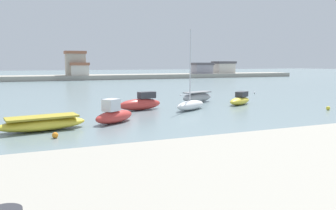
{
  "coord_description": "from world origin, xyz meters",
  "views": [
    {
      "loc": [
        -11.09,
        -12.86,
        4.27
      ],
      "look_at": [
        0.16,
        14.55,
        0.46
      ],
      "focal_mm": 34.77,
      "sensor_mm": 36.0,
      "label": 1
    }
  ],
  "objects": [
    {
      "name": "moored_boat_1",
      "position": [
        -5.92,
        9.99,
        0.6
      ],
      "size": [
        3.69,
        3.15,
        1.76
      ],
      "rotation": [
        0.0,
        0.0,
        0.62
      ],
      "color": "#C63833",
      "rests_on": "ground"
    },
    {
      "name": "moored_boat_4",
      "position": [
        5.45,
        18.95,
        0.56
      ],
      "size": [
        4.41,
        2.65,
        1.15
      ],
      "rotation": [
        0.0,
        0.0,
        0.33
      ],
      "color": "#9E9EA3",
      "rests_on": "ground"
    },
    {
      "name": "mooring_buoy_2",
      "position": [
        17.52,
        24.7,
        0.12
      ],
      "size": [
        0.25,
        0.25,
        0.25
      ],
      "primitive_type": "sphere",
      "color": "white",
      "rests_on": "ground"
    },
    {
      "name": "moored_boat_5",
      "position": [
        8.6,
        15.35,
        0.5
      ],
      "size": [
        3.9,
        3.07,
        1.34
      ],
      "rotation": [
        0.0,
        0.0,
        0.55
      ],
      "color": "yellow",
      "rests_on": "ground"
    },
    {
      "name": "moored_boat_2",
      "position": [
        -2.15,
        15.54,
        0.61
      ],
      "size": [
        4.44,
        2.15,
        1.64
      ],
      "rotation": [
        0.0,
        0.0,
        0.2
      ],
      "color": "#C63833",
      "rests_on": "ground"
    },
    {
      "name": "moored_boat_0",
      "position": [
        -10.74,
        9.12,
        0.44
      ],
      "size": [
        5.65,
        2.74,
        0.92
      ],
      "rotation": [
        0.0,
        0.0,
        0.16
      ],
      "color": "yellow",
      "rests_on": "ground"
    },
    {
      "name": "mooring_buoy_0",
      "position": [
        13.73,
        8.87,
        0.18
      ],
      "size": [
        0.36,
        0.36,
        0.36
      ],
      "primitive_type": "sphere",
      "color": "yellow",
      "rests_on": "ground"
    },
    {
      "name": "mooring_buoy_1",
      "position": [
        -10.15,
        6.49,
        0.18
      ],
      "size": [
        0.35,
        0.35,
        0.35
      ],
      "primitive_type": "sphere",
      "color": "orange",
      "rests_on": "ground"
    },
    {
      "name": "distant_shoreline",
      "position": [
        -4.02,
        75.21,
        1.66
      ],
      "size": [
        132.5,
        9.51,
        7.4
      ],
      "color": "#9E998C",
      "rests_on": "ground"
    },
    {
      "name": "moored_boat_3",
      "position": [
        2.09,
        13.78,
        0.49
      ],
      "size": [
        4.12,
        3.16,
        7.29
      ],
      "rotation": [
        0.0,
        0.0,
        0.55
      ],
      "color": "white",
      "rests_on": "ground"
    },
    {
      "name": "ground_plane",
      "position": [
        0.0,
        0.0,
        0.0
      ],
      "size": [
        400.0,
        400.0,
        0.0
      ],
      "primitive_type": "plane",
      "color": "slate"
    }
  ]
}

